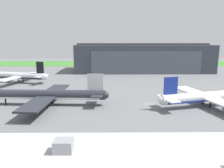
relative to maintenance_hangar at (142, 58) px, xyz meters
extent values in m
plane|color=slate|center=(-10.62, -93.43, -10.42)|extent=(440.00, 440.00, 0.00)
cube|color=#3C7E2F|center=(-10.62, 57.40, -10.38)|extent=(440.00, 56.00, 0.08)
cube|color=#383D47|center=(0.00, 0.09, -0.14)|extent=(102.48, 41.36, 20.55)
cube|color=#4C515B|center=(0.00, -20.74, -2.20)|extent=(77.89, 0.30, 16.44)
cube|color=#383D47|center=(0.00, 0.09, 10.74)|extent=(102.48, 9.93, 1.20)
cylinder|color=#282B33|center=(-49.67, -94.12, -6.49)|extent=(44.69, 5.66, 3.56)
sphere|color=#282B33|center=(-27.41, -95.17, -6.49)|extent=(2.78, 2.78, 2.78)
cube|color=silver|center=(-49.67, -94.12, -7.47)|extent=(41.13, 5.53, 0.62)
cube|color=silver|center=(-30.97, -95.00, -1.68)|extent=(5.81, 0.67, 6.06)
cube|color=#282B33|center=(-29.96, -92.35, -6.13)|extent=(4.24, 5.17, 0.28)
cube|color=#282B33|center=(-30.21, -97.74, -6.13)|extent=(4.24, 5.17, 0.28)
cube|color=#282B33|center=(-48.30, -84.01, -6.93)|extent=(7.99, 18.69, 0.56)
cube|color=#282B33|center=(-49.26, -104.32, -6.93)|extent=(7.99, 18.69, 0.56)
cylinder|color=gray|center=(-49.17, -85.44, -8.21)|extent=(3.47, 2.12, 1.96)
cylinder|color=gray|center=(-49.99, -102.81, -8.21)|extent=(3.47, 2.12, 1.96)
cylinder|color=black|center=(-64.81, -93.41, -9.34)|extent=(0.56, 0.56, 2.15)
cylinder|color=black|center=(-47.80, -92.34, -9.34)|extent=(0.56, 0.56, 2.15)
cylinder|color=black|center=(-47.98, -96.07, -9.34)|extent=(0.56, 0.56, 2.15)
cylinder|color=silver|center=(-77.77, -50.80, -6.29)|extent=(33.48, 11.78, 3.73)
sphere|color=silver|center=(-61.48, -54.89, -6.29)|extent=(2.91, 2.91, 2.91)
cube|color=black|center=(-77.77, -50.80, -7.31)|extent=(30.88, 11.16, 0.65)
cube|color=black|center=(-64.09, -54.23, -1.26)|extent=(4.33, 1.45, 6.33)
cube|color=silver|center=(-62.75, -51.67, -5.92)|extent=(4.20, 5.79, 0.28)
cube|color=silver|center=(-64.12, -57.12, -5.92)|extent=(4.20, 5.79, 0.28)
cube|color=silver|center=(-75.07, -42.79, -6.76)|extent=(8.81, 15.67, 0.56)
cube|color=silver|center=(-79.17, -59.14, -6.76)|extent=(8.81, 15.67, 0.56)
cylinder|color=gray|center=(-76.13, -43.75, -8.08)|extent=(3.93, 2.85, 2.05)
cylinder|color=gray|center=(-79.65, -57.80, -8.08)|extent=(3.93, 2.85, 2.05)
cylinder|color=black|center=(-88.84, -48.03, -9.29)|extent=(0.56, 0.56, 2.27)
cylinder|color=black|center=(-75.99, -49.23, -9.29)|extent=(0.56, 0.56, 2.27)
cylinder|color=black|center=(-76.94, -53.03, -9.29)|extent=(0.56, 0.56, 2.27)
cylinder|color=white|center=(11.03, -95.94, -6.81)|extent=(39.07, 13.35, 3.57)
sphere|color=white|center=(-8.06, -100.89, -6.81)|extent=(2.78, 2.78, 2.78)
cube|color=navy|center=(11.03, -95.94, -7.79)|extent=(36.02, 12.59, 0.62)
cube|color=navy|center=(-5.01, -100.10, -2.00)|extent=(5.06, 1.67, 6.06)
cube|color=white|center=(-5.09, -102.90, -6.45)|extent=(4.69, 5.72, 0.28)
cube|color=white|center=(-6.45, -97.69, -6.45)|extent=(4.69, 5.72, 0.28)
cube|color=white|center=(7.78, -86.54, -7.26)|extent=(10.59, 18.87, 0.56)
cylinder|color=gray|center=(8.91, -87.73, -8.54)|extent=(3.77, 2.75, 1.96)
cylinder|color=black|center=(9.97, -98.15, -9.51)|extent=(0.56, 0.56, 1.83)
cylinder|color=black|center=(9.03, -94.52, -9.51)|extent=(0.56, 0.56, 1.83)
cube|color=silver|center=(4.95, -67.16, -9.19)|extent=(2.46, 2.41, 1.72)
cube|color=#B7BCC6|center=(3.96, -69.43, -9.26)|extent=(2.99, 3.64, 1.57)
cylinder|color=black|center=(5.86, -67.66, -10.05)|extent=(0.53, 0.78, 0.74)
cylinder|color=black|center=(3.96, -66.83, -10.05)|extent=(0.53, 0.78, 0.74)
cylinder|color=black|center=(4.68, -70.38, -10.05)|extent=(0.53, 0.78, 0.74)
cylinder|color=black|center=(2.78, -69.55, -10.05)|extent=(0.53, 0.78, 0.74)
cube|color=gray|center=(-32.14, -143.12, -1.40)|extent=(2.61, 2.18, 1.74)
camera|label=1|loc=(-25.66, -170.23, 12.78)|focal=33.99mm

